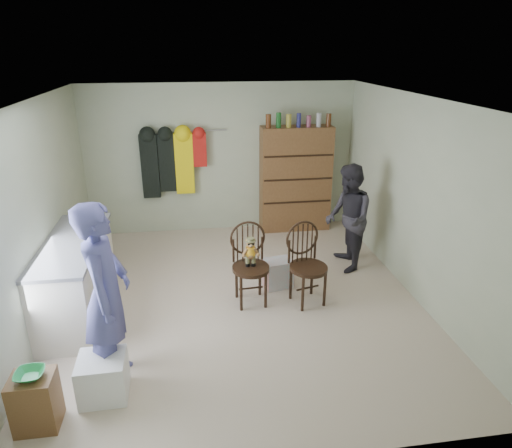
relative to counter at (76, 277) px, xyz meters
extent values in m
plane|color=beige|center=(1.95, 0.00, -0.47)|extent=(5.00, 5.00, 0.00)
plane|color=beige|center=(1.95, 2.50, 0.78)|extent=(4.50, 0.00, 4.50)
plane|color=beige|center=(-0.30, 0.00, 0.78)|extent=(0.00, 5.00, 5.00)
plane|color=beige|center=(4.20, 0.00, 0.78)|extent=(0.00, 5.00, 5.00)
plane|color=white|center=(1.95, 0.00, 2.03)|extent=(5.00, 5.00, 0.00)
cube|color=silver|center=(0.00, 0.00, -0.02)|extent=(0.60, 1.80, 0.90)
cube|color=slate|center=(0.00, 0.00, 0.45)|extent=(0.64, 1.86, 0.04)
cylinder|color=#99999E|center=(0.31, -0.45, 0.07)|extent=(0.02, 0.02, 0.14)
cylinder|color=#99999E|center=(0.31, 0.45, 0.07)|extent=(0.02, 0.02, 0.14)
cube|color=brown|center=(0.02, -1.81, -0.22)|extent=(0.35, 0.30, 0.51)
imported|color=green|center=(0.02, -1.81, 0.06)|extent=(0.24, 0.24, 0.06)
cube|color=white|center=(0.52, -1.52, -0.27)|extent=(0.43, 0.41, 0.40)
cylinder|color=black|center=(2.09, -0.10, 0.01)|extent=(0.49, 0.49, 0.05)
cylinder|color=black|center=(1.95, -0.26, -0.24)|extent=(0.04, 0.04, 0.46)
cylinder|color=black|center=(2.25, -0.24, -0.24)|extent=(0.04, 0.04, 0.46)
cylinder|color=black|center=(1.93, 0.06, -0.24)|extent=(0.04, 0.04, 0.46)
cylinder|color=black|center=(2.23, 0.08, -0.24)|extent=(0.04, 0.04, 0.46)
torus|color=black|center=(2.08, 0.09, 0.34)|extent=(0.45, 0.06, 0.45)
cylinder|color=black|center=(1.89, 0.07, 0.19)|extent=(0.03, 0.03, 0.31)
cylinder|color=black|center=(2.26, 0.09, 0.19)|extent=(0.03, 0.03, 0.31)
cylinder|color=yellow|center=(2.09, -0.07, 0.23)|extent=(0.12, 0.12, 0.11)
cylinder|color=#475128|center=(2.09, -0.07, 0.12)|extent=(0.07, 0.07, 0.17)
sphere|color=#9E7042|center=(2.09, -0.07, 0.34)|extent=(0.11, 0.11, 0.11)
cylinder|color=#475128|center=(2.09, -0.07, 0.39)|extent=(0.09, 0.09, 0.04)
cube|color=black|center=(2.09, -0.12, 0.35)|extent=(0.08, 0.01, 0.02)
cylinder|color=black|center=(2.80, -0.20, 0.01)|extent=(0.57, 0.57, 0.05)
cylinder|color=black|center=(2.69, -0.38, -0.24)|extent=(0.04, 0.04, 0.46)
cylinder|color=black|center=(2.99, -0.31, -0.24)|extent=(0.04, 0.04, 0.46)
cylinder|color=black|center=(2.61, -0.08, -0.24)|extent=(0.04, 0.04, 0.46)
cylinder|color=black|center=(2.90, 0.00, -0.24)|extent=(0.04, 0.04, 0.46)
torus|color=black|center=(2.75, -0.02, 0.35)|extent=(0.44, 0.14, 0.45)
cylinder|color=black|center=(2.57, -0.07, 0.19)|extent=(0.03, 0.03, 0.31)
cylinder|color=black|center=(2.93, 0.02, 0.19)|extent=(0.03, 0.03, 0.31)
cube|color=#E57B72|center=(2.51, 0.28, -0.28)|extent=(0.41, 0.34, 0.38)
imported|color=#54549B|center=(0.59, -1.26, 0.44)|extent=(0.46, 0.68, 1.82)
imported|color=#2D2B33|center=(3.58, 0.67, 0.30)|extent=(0.64, 0.80, 1.54)
cube|color=brown|center=(3.20, 2.30, 0.43)|extent=(1.20, 0.38, 1.80)
cube|color=black|center=(3.20, 2.11, 0.08)|extent=(1.16, 0.02, 0.03)
cube|color=black|center=(3.20, 2.11, 0.48)|extent=(1.16, 0.02, 0.03)
cube|color=black|center=(3.20, 2.11, 0.88)|extent=(1.16, 0.02, 0.03)
cylinder|color=#592D14|center=(2.70, 2.20, 1.44)|extent=(0.09, 0.09, 0.22)
cylinder|color=#19591E|center=(2.87, 2.20, 1.45)|extent=(0.08, 0.08, 0.24)
cylinder|color=#A59933|center=(3.03, 2.20, 1.44)|extent=(0.09, 0.09, 0.21)
cylinder|color=navy|center=(3.20, 2.20, 1.44)|extent=(0.07, 0.07, 0.23)
cylinder|color=#8C3F59|center=(3.37, 2.20, 1.42)|extent=(0.08, 0.08, 0.19)
cylinder|color=#B2B2B7|center=(3.53, 2.20, 1.44)|extent=(0.08, 0.08, 0.22)
cylinder|color=#592D14|center=(3.70, 2.20, 1.43)|extent=(0.08, 0.08, 0.21)
cylinder|color=#99999E|center=(1.55, 2.44, 1.28)|extent=(1.00, 0.02, 0.02)
cube|color=black|center=(0.77, 2.38, 0.72)|extent=(0.28, 0.10, 1.05)
cube|color=black|center=(1.05, 2.38, 0.77)|extent=(0.26, 0.10, 0.95)
cube|color=yellow|center=(1.33, 2.38, 0.75)|extent=(0.30, 0.10, 1.00)
cube|color=red|center=(1.59, 2.38, 0.97)|extent=(0.22, 0.10, 0.55)
camera|label=1|loc=(1.41, -5.08, 2.59)|focal=32.00mm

